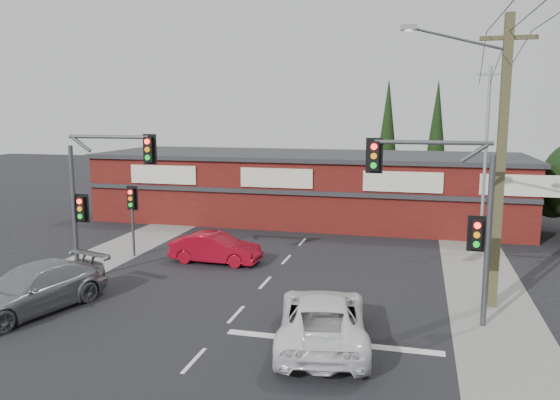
% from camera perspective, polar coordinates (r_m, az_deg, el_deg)
% --- Properties ---
extents(ground, '(120.00, 120.00, 0.00)m').
position_cam_1_polar(ground, '(18.99, -4.56, -11.81)').
color(ground, black).
rests_on(ground, ground).
extents(road_strip, '(14.00, 70.00, 0.01)m').
position_cam_1_polar(road_strip, '(23.52, -0.59, -7.60)').
color(road_strip, black).
rests_on(road_strip, ground).
extents(verge_left, '(3.00, 70.00, 0.02)m').
position_cam_1_polar(verge_left, '(26.91, -18.46, -5.91)').
color(verge_left, gray).
rests_on(verge_left, ground).
extents(verge_right, '(3.00, 70.00, 0.02)m').
position_cam_1_polar(verge_right, '(22.95, 20.64, -8.62)').
color(verge_right, gray).
rests_on(verge_right, ground).
extents(stop_line, '(6.50, 0.35, 0.01)m').
position_cam_1_polar(stop_line, '(16.85, 5.43, -14.58)').
color(stop_line, silver).
rests_on(stop_line, ground).
extents(white_suv, '(3.40, 5.82, 1.52)m').
position_cam_1_polar(white_suv, '(16.53, 4.46, -12.25)').
color(white_suv, white).
rests_on(white_suv, ground).
extents(silver_suv, '(3.63, 5.85, 1.58)m').
position_cam_1_polar(silver_suv, '(20.76, -24.51, -8.48)').
color(silver_suv, gray).
rests_on(silver_suv, ground).
extents(red_sedan, '(4.18, 1.57, 1.36)m').
position_cam_1_polar(red_sedan, '(25.06, -6.76, -5.00)').
color(red_sedan, maroon).
rests_on(red_sedan, ground).
extents(lane_dashes, '(0.12, 41.11, 0.01)m').
position_cam_1_polar(lane_dashes, '(20.55, -2.95, -10.09)').
color(lane_dashes, silver).
rests_on(lane_dashes, ground).
extents(shop_building, '(27.30, 8.40, 4.22)m').
position_cam_1_polar(shop_building, '(34.73, 2.91, 1.45)').
color(shop_building, '#501310').
rests_on(shop_building, ground).
extents(conifer_near, '(1.80, 1.80, 9.25)m').
position_cam_1_polar(conifer_near, '(40.84, 11.18, 7.16)').
color(conifer_near, '#2D2116').
rests_on(conifer_near, ground).
extents(conifer_far, '(1.80, 1.80, 9.25)m').
position_cam_1_polar(conifer_far, '(42.79, 16.05, 7.06)').
color(conifer_far, '#2D2116').
rests_on(conifer_far, ground).
extents(traffic_mast_left, '(3.77, 0.27, 5.97)m').
position_cam_1_polar(traffic_mast_left, '(22.58, -18.62, 1.41)').
color(traffic_mast_left, '#47494C').
rests_on(traffic_mast_left, ground).
extents(traffic_mast_right, '(3.96, 0.27, 5.97)m').
position_cam_1_polar(traffic_mast_right, '(18.02, 17.51, -0.34)').
color(traffic_mast_right, '#47494C').
rests_on(traffic_mast_right, ground).
extents(pedestal_signal, '(0.55, 0.27, 3.38)m').
position_cam_1_polar(pedestal_signal, '(26.58, -15.19, -0.65)').
color(pedestal_signal, '#47494C').
rests_on(pedestal_signal, ground).
extents(utility_pole, '(4.38, 0.59, 10.00)m').
position_cam_1_polar(utility_pole, '(19.96, 21.73, 4.52)').
color(utility_pole, brown).
rests_on(utility_pole, ground).
extents(steel_pole, '(1.20, 0.16, 9.00)m').
position_cam_1_polar(steel_pole, '(29.01, 20.68, 4.45)').
color(steel_pole, gray).
rests_on(steel_pole, ground).
extents(power_lines, '(2.01, 29.00, 1.22)m').
position_cam_1_polar(power_lines, '(14.71, 25.82, 17.09)').
color(power_lines, black).
rests_on(power_lines, ground).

